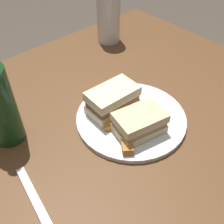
{
  "coord_description": "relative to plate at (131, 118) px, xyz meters",
  "views": [
    {
      "loc": [
        0.27,
        0.37,
        1.23
      ],
      "look_at": [
        -0.04,
        0.03,
        0.79
      ],
      "focal_mm": 42.99,
      "sensor_mm": 36.0,
      "label": 1
    }
  ],
  "objects": [
    {
      "name": "pint_glass",
      "position": [
        -0.23,
        -0.34,
        0.06
      ],
      "size": [
        0.08,
        0.08,
        0.16
      ],
      "color": "white",
      "rests_on": "dining_table"
    },
    {
      "name": "sandwich_half_left",
      "position": [
        0.02,
        -0.05,
        0.04
      ],
      "size": [
        0.13,
        0.08,
        0.06
      ],
      "color": "beige",
      "rests_on": "plate"
    },
    {
      "name": "potato_wedge_left_edge",
      "position": [
        0.07,
        0.06,
        0.01
      ],
      "size": [
        0.05,
        0.06,
        0.02
      ],
      "primitive_type": "cube",
      "rotation": [
        0.0,
        0.0,
        4.09
      ],
      "color": "#AD702D",
      "rests_on": "plate"
    },
    {
      "name": "potato_wedge_back",
      "position": [
        0.05,
        0.01,
        0.02
      ],
      "size": [
        0.04,
        0.04,
        0.02
      ],
      "primitive_type": "cube",
      "rotation": [
        0.0,
        0.0,
        4.06
      ],
      "color": "#AD702D",
      "rests_on": "plate"
    },
    {
      "name": "potato_wedge_front",
      "position": [
        0.03,
        0.03,
        0.01
      ],
      "size": [
        0.05,
        0.05,
        0.02
      ],
      "primitive_type": "cube",
      "rotation": [
        0.0,
        0.0,
        3.82
      ],
      "color": "#AD702D",
      "rests_on": "plate"
    },
    {
      "name": "sandwich_half_right",
      "position": [
        0.02,
        0.05,
        0.03
      ],
      "size": [
        0.12,
        0.1,
        0.05
      ],
      "color": "beige",
      "rests_on": "plate"
    },
    {
      "name": "dining_table",
      "position": [
        0.08,
        -0.06,
        -0.38
      ],
      "size": [
        1.14,
        0.82,
        0.76
      ],
      "primitive_type": "cube",
      "color": "brown",
      "rests_on": "ground"
    },
    {
      "name": "fork",
      "position": [
        0.29,
        0.04,
        -0.0
      ],
      "size": [
        0.04,
        0.18,
        0.01
      ],
      "primitive_type": "cube",
      "rotation": [
        0.0,
        0.0,
        4.57
      ],
      "color": "silver",
      "rests_on": "dining_table"
    },
    {
      "name": "potato_wedge_middle",
      "position": [
        0.06,
        -0.0,
        0.01
      ],
      "size": [
        0.06,
        0.04,
        0.01
      ],
      "primitive_type": "cube",
      "rotation": [
        0.0,
        0.0,
        2.65
      ],
      "color": "#B77F33",
      "rests_on": "plate"
    },
    {
      "name": "plate",
      "position": [
        0.0,
        0.0,
        0.0
      ],
      "size": [
        0.27,
        0.27,
        0.01
      ],
      "primitive_type": "cylinder",
      "color": "white",
      "rests_on": "dining_table"
    }
  ]
}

